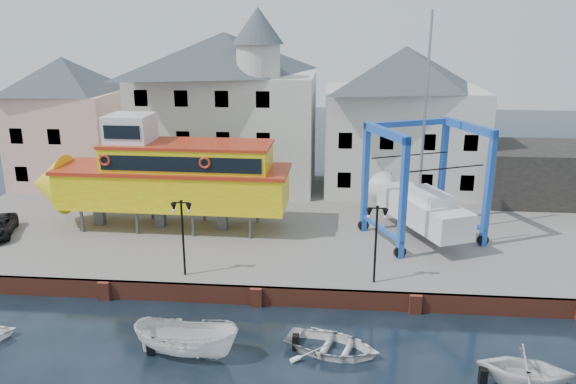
{
  "coord_description": "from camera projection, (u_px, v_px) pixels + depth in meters",
  "views": [
    {
      "loc": [
        3.94,
        -25.58,
        13.94
      ],
      "look_at": [
        1.0,
        7.0,
        4.0
      ],
      "focal_mm": 35.0,
      "sensor_mm": 36.0,
      "label": 1
    }
  ],
  "objects": [
    {
      "name": "building_pink",
      "position": [
        68.0,
        122.0,
        45.68
      ],
      "size": [
        8.0,
        7.0,
        10.3
      ],
      "color": "#DEAD9A",
      "rests_on": "hardstanding"
    },
    {
      "name": "motorboat_b",
      "position": [
        332.0,
        352.0,
        24.73
      ],
      "size": [
        4.9,
        4.08,
        0.87
      ],
      "primitive_type": "imported",
      "rotation": [
        0.0,
        0.0,
        1.29
      ],
      "color": "white",
      "rests_on": "ground"
    },
    {
      "name": "tour_boat",
      "position": [
        158.0,
        176.0,
        36.0
      ],
      "size": [
        17.05,
        4.37,
        7.39
      ],
      "rotation": [
        0.0,
        0.0,
        -0.02
      ],
      "color": "#59595E",
      "rests_on": "hardstanding"
    },
    {
      "name": "shed_dark",
      "position": [
        536.0,
        173.0,
        42.47
      ],
      "size": [
        8.0,
        7.0,
        4.0
      ],
      "primitive_type": "cube",
      "color": "black",
      "rests_on": "hardstanding"
    },
    {
      "name": "building_white_right",
      "position": [
        403.0,
        119.0,
        44.18
      ],
      "size": [
        12.0,
        8.0,
        11.2
      ],
      "color": "beige",
      "rests_on": "hardstanding"
    },
    {
      "name": "lamp_post_left",
      "position": [
        182.0,
        219.0,
        29.05
      ],
      "size": [
        1.12,
        0.32,
        4.2
      ],
      "color": "black",
      "rests_on": "hardstanding"
    },
    {
      "name": "ground",
      "position": [
        256.0,
        305.0,
        28.77
      ],
      "size": [
        140.0,
        140.0,
        0.0
      ],
      "primitive_type": "plane",
      "color": "black",
      "rests_on": "ground"
    },
    {
      "name": "building_white_main",
      "position": [
        227.0,
        108.0,
        44.58
      ],
      "size": [
        14.0,
        8.3,
        14.0
      ],
      "color": "beige",
      "rests_on": "hardstanding"
    },
    {
      "name": "hardstanding",
      "position": [
        279.0,
        223.0,
        39.11
      ],
      "size": [
        44.0,
        22.0,
        1.0
      ],
      "primitive_type": "cube",
      "color": "slate",
      "rests_on": "ground"
    },
    {
      "name": "travel_lift",
      "position": [
        416.0,
        199.0,
        35.16
      ],
      "size": [
        7.82,
        9.17,
        13.63
      ],
      "rotation": [
        0.0,
        0.0,
        0.42
      ],
      "color": "#1C55AB",
      "rests_on": "hardstanding"
    },
    {
      "name": "motorboat_a",
      "position": [
        187.0,
        356.0,
        24.42
      ],
      "size": [
        4.88,
        2.26,
        1.82
      ],
      "primitive_type": "imported",
      "rotation": [
        0.0,
        0.0,
        1.47
      ],
      "color": "white",
      "rests_on": "ground"
    },
    {
      "name": "lamp_post_right",
      "position": [
        377.0,
        225.0,
        28.19
      ],
      "size": [
        1.12,
        0.32,
        4.2
      ],
      "color": "black",
      "rests_on": "hardstanding"
    },
    {
      "name": "quay_wall",
      "position": [
        257.0,
        296.0,
        28.73
      ],
      "size": [
        44.0,
        0.47,
        1.0
      ],
      "color": "brown",
      "rests_on": "ground"
    }
  ]
}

